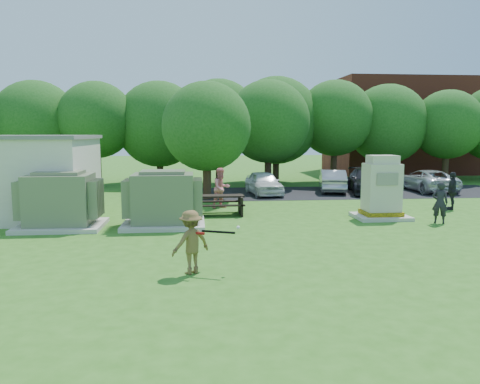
{
  "coord_description": "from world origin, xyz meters",
  "views": [
    {
      "loc": [
        -1.63,
        -12.81,
        3.43
      ],
      "look_at": [
        0.0,
        4.0,
        1.3
      ],
      "focal_mm": 35.0,
      "sensor_mm": 36.0,
      "label": 1
    }
  ],
  "objects": [
    {
      "name": "generator_cabinet",
      "position": [
        5.85,
        5.22,
        1.12
      ],
      "size": [
        2.1,
        1.72,
        2.55
      ],
      "color": "beige",
      "rests_on": "ground"
    },
    {
      "name": "car_silver_b",
      "position": [
        12.09,
        13.64,
        0.64
      ],
      "size": [
        2.13,
        4.61,
        1.28
      ],
      "primitive_type": "imported",
      "rotation": [
        0.0,
        0.0,
        3.14
      ],
      "color": "silver",
      "rests_on": "ground"
    },
    {
      "name": "person_by_generator",
      "position": [
        7.66,
        3.98,
        0.8
      ],
      "size": [
        0.69,
        0.59,
        1.6
      ],
      "primitive_type": "imported",
      "rotation": [
        0.0,
        0.0,
        2.71
      ],
      "color": "black",
      "rests_on": "ground"
    },
    {
      "name": "parking_strip",
      "position": [
        7.0,
        13.5,
        0.01
      ],
      "size": [
        20.0,
        6.0,
        0.01
      ],
      "primitive_type": "cube",
      "color": "#232326",
      "rests_on": "ground"
    },
    {
      "name": "car_white",
      "position": [
        2.21,
        13.0,
        0.66
      ],
      "size": [
        1.96,
        4.02,
        1.32
      ],
      "primitive_type": "imported",
      "rotation": [
        0.0,
        0.0,
        0.11
      ],
      "color": "white",
      "rests_on": "ground"
    },
    {
      "name": "transformer_right",
      "position": [
        -2.8,
        4.5,
        0.97
      ],
      "size": [
        3.0,
        2.4,
        2.07
      ],
      "color": "beige",
      "rests_on": "ground"
    },
    {
      "name": "transformer_left",
      "position": [
        -6.5,
        4.5,
        0.97
      ],
      "size": [
        3.0,
        2.4,
        2.07
      ],
      "color": "beige",
      "rests_on": "ground"
    },
    {
      "name": "tree_row",
      "position": [
        1.75,
        18.5,
        4.15
      ],
      "size": [
        41.3,
        13.3,
        7.3
      ],
      "color": "#47301E",
      "rests_on": "ground"
    },
    {
      "name": "car_dark",
      "position": [
        8.23,
        13.03,
        0.7
      ],
      "size": [
        2.93,
        5.13,
        1.4
      ],
      "primitive_type": "imported",
      "rotation": [
        0.0,
        0.0,
        -0.21
      ],
      "color": "black",
      "rests_on": "ground"
    },
    {
      "name": "batting_equipment",
      "position": [
        -1.09,
        -1.62,
        1.04
      ],
      "size": [
        1.1,
        0.38,
        0.16
      ],
      "color": "black",
      "rests_on": "ground"
    },
    {
      "name": "batter",
      "position": [
        -1.75,
        -1.58,
        0.79
      ],
      "size": [
        1.17,
        1.03,
        1.57
      ],
      "primitive_type": "imported",
      "rotation": [
        0.0,
        0.0,
        3.69
      ],
      "color": "brown",
      "rests_on": "ground"
    },
    {
      "name": "car_silver_a",
      "position": [
        6.43,
        13.88,
        0.66
      ],
      "size": [
        2.22,
        4.19,
        1.31
      ],
      "primitive_type": "imported",
      "rotation": [
        0.0,
        0.0,
        2.92
      ],
      "color": "#9D9DA2",
      "rests_on": "ground"
    },
    {
      "name": "person_at_picnic",
      "position": [
        -0.43,
        8.42,
        0.93
      ],
      "size": [
        1.14,
        1.08,
        1.86
      ],
      "primitive_type": "imported",
      "rotation": [
        0.0,
        0.0,
        0.55
      ],
      "color": "#EA7C7D",
      "rests_on": "ground"
    },
    {
      "name": "ground",
      "position": [
        0.0,
        0.0,
        0.0
      ],
      "size": [
        120.0,
        120.0,
        0.0
      ],
      "primitive_type": "plane",
      "color": "#2D6619",
      "rests_on": "ground"
    },
    {
      "name": "person_walking_right",
      "position": [
        9.89,
        7.03,
        0.86
      ],
      "size": [
        0.89,
        1.07,
        1.71
      ],
      "primitive_type": "imported",
      "rotation": [
        0.0,
        0.0,
        4.16
      ],
      "color": "black",
      "rests_on": "ground"
    },
    {
      "name": "picnic_table",
      "position": [
        -0.56,
        6.72,
        0.52
      ],
      "size": [
        1.95,
        1.46,
        0.83
      ],
      "color": "black",
      "rests_on": "ground"
    },
    {
      "name": "brick_building",
      "position": [
        18.0,
        27.0,
        4.0
      ],
      "size": [
        15.0,
        8.0,
        8.0
      ],
      "primitive_type": "cube",
      "color": "maroon",
      "rests_on": "ground"
    }
  ]
}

